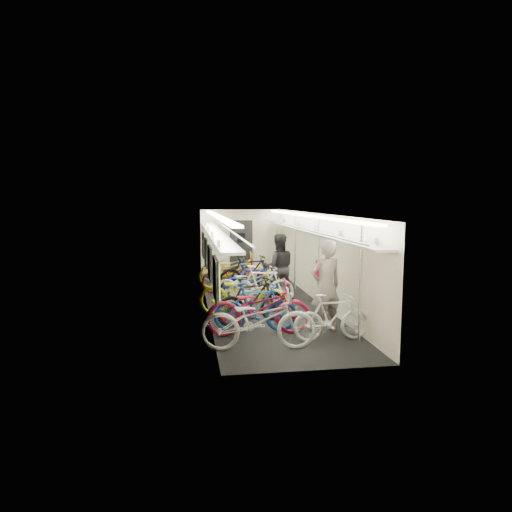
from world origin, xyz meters
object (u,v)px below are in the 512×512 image
object	(u,v)px
passenger_near	(326,286)
passenger_mid	(278,268)
bicycle_0	(258,320)
backpack	(322,269)
bicycle_1	(256,307)

from	to	relation	value
passenger_near	passenger_mid	size ratio (longest dim) A/B	1.05
bicycle_0	backpack	world-z (taller)	backpack
bicycle_0	passenger_mid	xyz separation A→B (m)	(1.17, 3.96, 0.37)
bicycle_0	passenger_near	size ratio (longest dim) A/B	1.10
passenger_near	backpack	distance (m)	0.53
bicycle_0	backpack	xyz separation A→B (m)	(1.60, 1.35, 0.72)
bicycle_1	backpack	bearing A→B (deg)	-77.32
bicycle_1	backpack	world-z (taller)	backpack
backpack	bicycle_0	bearing A→B (deg)	-115.70
bicycle_0	bicycle_1	xyz separation A→B (m)	(0.12, 1.15, -0.03)
passenger_mid	backpack	distance (m)	2.67
bicycle_1	passenger_mid	world-z (taller)	passenger_mid
passenger_near	bicycle_0	bearing A→B (deg)	15.46
passenger_near	backpack	xyz separation A→B (m)	(0.04, 0.43, 0.31)
bicycle_0	passenger_mid	distance (m)	4.15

